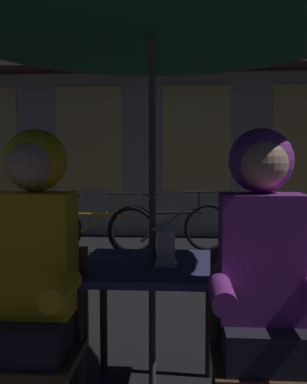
{
  "coord_description": "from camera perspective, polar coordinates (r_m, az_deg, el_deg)",
  "views": [
    {
      "loc": [
        0.16,
        -2.26,
        1.27
      ],
      "look_at": [
        0.0,
        0.09,
        1.1
      ],
      "focal_mm": 42.19,
      "sensor_mm": 36.0,
      "label": 1
    }
  ],
  "objects": [
    {
      "name": "cafe_table",
      "position": [
        2.35,
        -0.16,
        -11.41
      ],
      "size": [
        0.72,
        0.72,
        0.74
      ],
      "color": "navy",
      "rests_on": "ground_plane"
    },
    {
      "name": "lantern",
      "position": [
        2.27,
        1.59,
        -6.24
      ],
      "size": [
        0.11,
        0.11,
        0.23
      ],
      "color": "white",
      "rests_on": "cafe_table"
    },
    {
      "name": "chair_left",
      "position": [
        2.14,
        -14.44,
        -17.33
      ],
      "size": [
        0.4,
        0.4,
        0.87
      ],
      "color": "#513823",
      "rests_on": "ground_plane"
    },
    {
      "name": "chair_right",
      "position": [
        2.07,
        13.13,
        -18.1
      ],
      "size": [
        0.4,
        0.4,
        0.87
      ],
      "color": "#513823",
      "rests_on": "ground_plane"
    },
    {
      "name": "person_left_hooded",
      "position": [
        1.99,
        -15.14,
        -8.29
      ],
      "size": [
        0.45,
        0.56,
        1.4
      ],
      "color": "black",
      "rests_on": "ground_plane"
    },
    {
      "name": "person_right_hooded",
      "position": [
        1.91,
        13.59,
        -8.78
      ],
      "size": [
        0.45,
        0.56,
        1.4
      ],
      "color": "black",
      "rests_on": "ground_plane"
    },
    {
      "name": "shopfront_building",
      "position": [
        7.87,
        5.45,
        17.55
      ],
      "size": [
        10.0,
        0.93,
        6.2
      ],
      "color": "#9E9389",
      "rests_on": "ground_plane"
    },
    {
      "name": "bicycle_second",
      "position": [
        6.0,
        -7.5,
        -4.7
      ],
      "size": [
        1.67,
        0.32,
        0.84
      ],
      "color": "black",
      "rests_on": "ground_plane"
    },
    {
      "name": "bicycle_third",
      "position": [
        6.15,
        2.22,
        -4.45
      ],
      "size": [
        1.66,
        0.38,
        0.84
      ],
      "color": "black",
      "rests_on": "ground_plane"
    }
  ]
}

